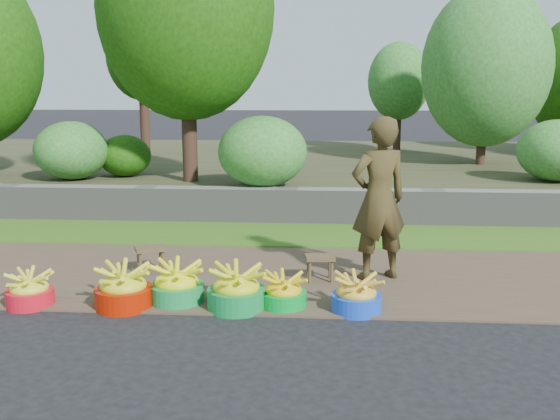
# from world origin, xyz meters

# --- Properties ---
(ground_plane) EXTENTS (120.00, 120.00, 0.00)m
(ground_plane) POSITION_xyz_m (0.00, 0.00, 0.00)
(ground_plane) COLOR black
(ground_plane) RESTS_ON ground
(dirt_shoulder) EXTENTS (80.00, 2.50, 0.02)m
(dirt_shoulder) POSITION_xyz_m (0.00, 1.25, 0.01)
(dirt_shoulder) COLOR #4D3D2D
(dirt_shoulder) RESTS_ON ground
(grass_verge) EXTENTS (80.00, 1.50, 0.04)m
(grass_verge) POSITION_xyz_m (0.00, 3.25, 0.02)
(grass_verge) COLOR #3C691A
(grass_verge) RESTS_ON ground
(retaining_wall) EXTENTS (80.00, 0.35, 0.55)m
(retaining_wall) POSITION_xyz_m (0.00, 4.10, 0.28)
(retaining_wall) COLOR slate
(retaining_wall) RESTS_ON ground
(earth_bank) EXTENTS (80.00, 10.00, 0.50)m
(earth_bank) POSITION_xyz_m (0.00, 9.00, 0.25)
(earth_bank) COLOR #3A3C22
(earth_bank) RESTS_ON ground
(vegetation) EXTENTS (31.96, 8.39, 4.67)m
(vegetation) POSITION_xyz_m (4.20, 7.50, 2.55)
(vegetation) COLOR #332117
(vegetation) RESTS_ON earth_bank
(basin_a) EXTENTS (0.45, 0.45, 0.34)m
(basin_a) POSITION_xyz_m (-2.23, 0.15, 0.15)
(basin_a) COLOR red
(basin_a) RESTS_ON ground
(basin_b) EXTENTS (0.55, 0.55, 0.41)m
(basin_b) POSITION_xyz_m (-1.32, 0.17, 0.18)
(basin_b) COLOR #A71702
(basin_b) RESTS_ON ground
(basin_c) EXTENTS (0.53, 0.53, 0.40)m
(basin_c) POSITION_xyz_m (-0.84, 0.33, 0.18)
(basin_c) COLOR #178A41
(basin_c) RESTS_ON ground
(basin_d) EXTENTS (0.55, 0.55, 0.41)m
(basin_d) POSITION_xyz_m (-0.24, 0.20, 0.19)
(basin_d) COLOR #11843A
(basin_d) RESTS_ON ground
(basin_e) EXTENTS (0.44, 0.44, 0.33)m
(basin_e) POSITION_xyz_m (0.20, 0.27, 0.15)
(basin_e) COLOR #00A02D
(basin_e) RESTS_ON ground
(basin_f) EXTENTS (0.47, 0.47, 0.35)m
(basin_f) POSITION_xyz_m (0.88, 0.21, 0.16)
(basin_f) COLOR blue
(basin_f) RESTS_ON ground
(stool_left) EXTENTS (0.40, 0.36, 0.29)m
(stool_left) POSITION_xyz_m (-1.37, 1.29, 0.25)
(stool_left) COLOR brown
(stool_left) RESTS_ON dirt_shoulder
(stool_right) EXTENTS (0.34, 0.27, 0.27)m
(stool_right) POSITION_xyz_m (0.54, 1.10, 0.24)
(stool_right) COLOR brown
(stool_right) RESTS_ON dirt_shoulder
(vendor_woman) EXTENTS (0.75, 0.63, 1.75)m
(vendor_woman) POSITION_xyz_m (1.15, 1.24, 0.90)
(vendor_woman) COLOR black
(vendor_woman) RESTS_ON dirt_shoulder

